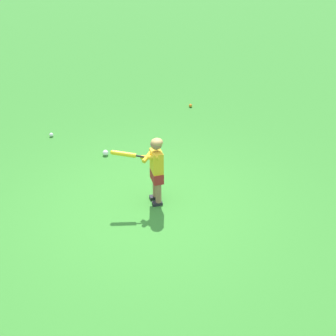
% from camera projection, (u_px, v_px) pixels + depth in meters
% --- Properties ---
extents(ground_plane, '(40.00, 40.00, 0.00)m').
position_uv_depth(ground_plane, '(146.00, 207.00, 6.61)').
color(ground_plane, '#38842D').
extents(child_batter, '(0.70, 0.54, 1.08)m').
position_uv_depth(child_batter, '(155.00, 165.00, 6.40)').
color(child_batter, '#232328').
rests_on(child_batter, ground).
extents(play_ball_center_lawn, '(0.08, 0.08, 0.08)m').
position_uv_depth(play_ball_center_lawn, '(51.00, 135.00, 8.62)').
color(play_ball_center_lawn, white).
rests_on(play_ball_center_lawn, ground).
extents(play_ball_behind_batter, '(0.08, 0.08, 0.08)m').
position_uv_depth(play_ball_behind_batter, '(190.00, 105.00, 9.92)').
color(play_ball_behind_batter, orange).
rests_on(play_ball_behind_batter, ground).
extents(play_ball_far_left, '(0.10, 0.10, 0.10)m').
position_uv_depth(play_ball_far_left, '(106.00, 153.00, 7.96)').
color(play_ball_far_left, white).
rests_on(play_ball_far_left, ground).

